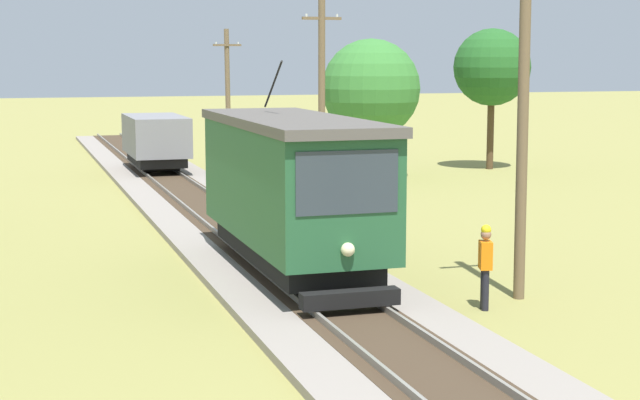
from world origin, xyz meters
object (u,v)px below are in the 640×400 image
Objects in this scene: utility_pole_mid at (322,98)px; utility_pole_far at (228,94)px; tree_left_far at (492,68)px; track_worker at (485,263)px; red_tram at (292,187)px; utility_pole_near_tram at (523,99)px; freight_car at (156,140)px; tree_right_far at (371,89)px.

utility_pole_mid is 15.39m from utility_pole_far.
track_worker is at bearing -117.21° from tree_left_far.
utility_pole_near_tram reaches higher than red_tram.
tree_left_far is (15.26, -2.32, 3.16)m from freight_car.
red_tram is at bearing -89.99° from freight_car.
utility_pole_mid is (4.16, 10.88, 1.60)m from red_tram.
red_tram is 5.14m from track_worker.
utility_pole_near_tram is 29.56m from utility_pole_far.
utility_pole_mid reaches higher than red_tram.
track_worker is 0.27× the size of tree_left_far.
red_tram is at bearing 143.81° from track_worker.
red_tram reaches higher than freight_car.
utility_pole_near_tram is 1.41× the size of tree_right_far.
utility_pole_near_tram is 3.60m from track_worker.
track_worker is at bearing -94.44° from utility_pole_mid.
tree_left_far is at bearing 52.44° from red_tram.
tree_right_far is (4.42, 7.03, 0.08)m from utility_pole_mid.
utility_pole_far is at bearing 44.52° from freight_car.
tree_left_far is 1.09× the size of tree_right_far.
utility_pole_far is at bearing 90.00° from utility_pole_mid.
track_worker is at bearing -83.43° from freight_car.
tree_left_far reaches higher than red_tram.
utility_pole_near_tram is 21.65m from tree_right_far.
utility_pole_far is at bearing 104.56° from track_worker.
tree_right_far is (5.58, 21.89, 2.89)m from track_worker.
red_tram is at bearing -110.95° from utility_pole_mid.
freight_car is 0.79× the size of utility_pole_far.
utility_pole_far is 12.89m from tree_left_far.
utility_pole_far is (4.17, 4.10, 1.83)m from freight_car.
utility_pole_mid is (0.00, 14.16, -0.52)m from utility_pole_near_tram.
utility_pole_mid is at bearing -141.07° from tree_left_far.
utility_pole_far is (4.16, 26.26, 1.19)m from red_tram.
track_worker is (3.01, -3.98, -1.21)m from red_tram.
tree_right_far is (4.42, -8.35, 0.49)m from utility_pole_far.
tree_left_far reaches higher than track_worker.
tree_right_far reaches higher than freight_car.
red_tram is 1.64× the size of freight_car.
utility_pole_far is 1.01× the size of tree_left_far.
utility_pole_near_tram is at bearing -101.79° from tree_right_far.
track_worker is (-1.15, -14.86, -2.81)m from utility_pole_mid.
utility_pole_near_tram is 25.65m from tree_left_far.
freight_car is at bearing -135.48° from utility_pole_far.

